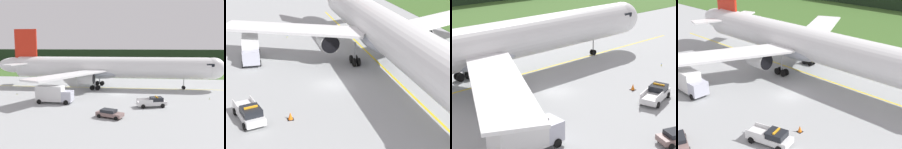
# 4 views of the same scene
# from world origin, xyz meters

# --- Properties ---
(ground) EXTENTS (320.00, 320.00, 0.00)m
(ground) POSITION_xyz_m (0.00, 0.00, 0.00)
(ground) COLOR #9EA1A2
(grass_verge) EXTENTS (320.00, 48.99, 0.04)m
(grass_verge) POSITION_xyz_m (0.00, 51.85, 0.02)
(grass_verge) COLOR #3D6228
(grass_verge) RESTS_ON ground
(distant_tree_line) EXTENTS (288.00, 7.18, 8.66)m
(distant_tree_line) POSITION_xyz_m (0.00, 73.75, 4.33)
(distant_tree_line) COLOR #1E2E1C
(distant_tree_line) RESTS_ON ground
(taxiway_centerline_main) EXTENTS (79.26, 0.47, 0.01)m
(taxiway_centerline_main) POSITION_xyz_m (-2.96, 8.46, 0.00)
(taxiway_centerline_main) COLOR yellow
(taxiway_centerline_main) RESTS_ON ground
(airliner) EXTENTS (59.61, 45.41, 15.47)m
(airliner) POSITION_xyz_m (-3.57, 8.46, 5.31)
(airliner) COLOR silver
(airliner) RESTS_ON ground
(ops_pickup_truck) EXTENTS (5.68, 3.34, 1.94)m
(ops_pickup_truck) POSITION_xyz_m (7.10, -10.34, 0.90)
(ops_pickup_truck) COLOR silver
(ops_pickup_truck) RESTS_ON ground
(catering_truck) EXTENTS (7.14, 2.82, 3.55)m
(catering_truck) POSITION_xyz_m (-11.98, -9.50, 1.80)
(catering_truck) COLOR #B5B6C7
(catering_truck) RESTS_ON ground
(staff_car) EXTENTS (4.58, 3.15, 1.30)m
(staff_car) POSITION_xyz_m (0.07, -17.87, 0.70)
(staff_car) COLOR #7D625E
(staff_car) RESTS_ON ground
(apron_cone) EXTENTS (0.65, 0.65, 0.82)m
(apron_cone) POSITION_xyz_m (7.85, -6.27, 0.40)
(apron_cone) COLOR black
(apron_cone) RESTS_ON ground
(taxiway_edge_light_east) EXTENTS (0.12, 0.12, 0.38)m
(taxiway_edge_light_east) POSITION_xyz_m (19.26, -2.85, 0.21)
(taxiway_edge_light_east) COLOR yellow
(taxiway_edge_light_east) RESTS_ON ground
(taxiway_edge_light_west) EXTENTS (0.12, 0.12, 0.37)m
(taxiway_edge_light_west) POSITION_xyz_m (-23.07, -2.85, 0.20)
(taxiway_edge_light_west) COLOR yellow
(taxiway_edge_light_west) RESTS_ON ground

